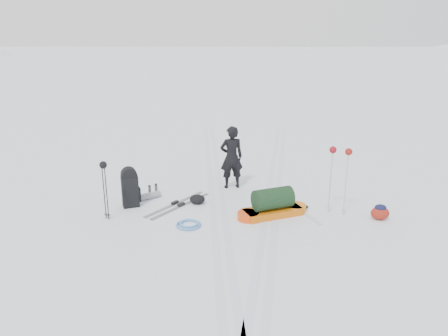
{
  "coord_description": "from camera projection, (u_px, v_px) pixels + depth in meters",
  "views": [
    {
      "loc": [
        0.23,
        -8.65,
        3.82
      ],
      "look_at": [
        0.11,
        0.41,
        0.95
      ],
      "focal_mm": 35.0,
      "sensor_mm": 36.0,
      "label": 1
    }
  ],
  "objects": [
    {
      "name": "ski_poles_black",
      "position": [
        104.0,
        172.0,
        8.94
      ],
      "size": [
        0.18,
        0.16,
        1.27
      ],
      "rotation": [
        0.0,
        0.0,
        0.37
      ],
      "color": "black",
      "rests_on": "ground"
    },
    {
      "name": "ski_tracks",
      "position": [
        245.0,
        200.0,
        10.23
      ],
      "size": [
        3.38,
        17.97,
        0.01
      ],
      "color": "silver",
      "rests_on": "ground"
    },
    {
      "name": "expedition_rucksack",
      "position": [
        133.0,
        188.0,
        9.84
      ],
      "size": [
        0.82,
        0.86,
        0.92
      ],
      "rotation": [
        0.0,
        0.0,
        0.35
      ],
      "color": "black",
      "rests_on": "ground"
    },
    {
      "name": "rope_coil",
      "position": [
        189.0,
        224.0,
        8.92
      ],
      "size": [
        0.65,
        0.65,
        0.06
      ],
      "rotation": [
        0.0,
        0.0,
        0.3
      ],
      "color": "#5084C3",
      "rests_on": "ground"
    },
    {
      "name": "touring_skis_grey",
      "position": [
        178.0,
        205.0,
        9.96
      ],
      "size": [
        1.34,
        1.71,
        0.07
      ],
      "rotation": [
        0.0,
        0.0,
        0.95
      ],
      "color": "gray",
      "rests_on": "ground"
    },
    {
      "name": "skier",
      "position": [
        231.0,
        157.0,
        10.86
      ],
      "size": [
        0.65,
        0.5,
        1.59
      ],
      "primitive_type": "imported",
      "rotation": [
        0.0,
        0.0,
        3.37
      ],
      "color": "black",
      "rests_on": "ground"
    },
    {
      "name": "stuff_sack",
      "position": [
        197.0,
        199.0,
        10.01
      ],
      "size": [
        0.39,
        0.32,
        0.22
      ],
      "rotation": [
        0.0,
        0.0,
        -0.15
      ],
      "color": "black",
      "rests_on": "ground"
    },
    {
      "name": "ground",
      "position": [
        218.0,
        216.0,
        9.4
      ],
      "size": [
        200.0,
        200.0,
        0.0
      ],
      "primitive_type": "plane",
      "color": "white",
      "rests_on": "ground"
    },
    {
      "name": "ski_poles_silver",
      "position": [
        340.0,
        159.0,
        9.13
      ],
      "size": [
        0.44,
        0.3,
        1.49
      ],
      "rotation": [
        0.0,
        0.0,
        -0.31
      ],
      "color": "#BABCC1",
      "rests_on": "ground"
    },
    {
      "name": "touring_skis_white",
      "position": [
        301.0,
        208.0,
        9.78
      ],
      "size": [
        0.97,
        1.81,
        0.07
      ],
      "rotation": [
        0.0,
        0.0,
        -1.17
      ],
      "color": "silver",
      "rests_on": "ground"
    },
    {
      "name": "thermos_pair",
      "position": [
        153.0,
        190.0,
        10.54
      ],
      "size": [
        0.21,
        0.25,
        0.28
      ],
      "rotation": [
        0.0,
        0.0,
        0.14
      ],
      "color": "slate",
      "rests_on": "ground"
    },
    {
      "name": "small_daypack",
      "position": [
        380.0,
        212.0,
        9.18
      ],
      "size": [
        0.47,
        0.41,
        0.33
      ],
      "rotation": [
        0.0,
        0.0,
        -0.37
      ],
      "color": "maroon",
      "rests_on": "ground"
    },
    {
      "name": "pulk_sled",
      "position": [
        273.0,
        205.0,
        9.36
      ],
      "size": [
        1.66,
        1.05,
        0.62
      ],
      "rotation": [
        0.0,
        0.0,
        0.4
      ],
      "color": "#CE610C",
      "rests_on": "ground"
    }
  ]
}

